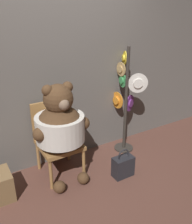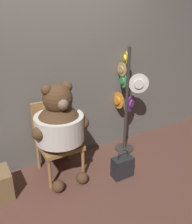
{
  "view_description": "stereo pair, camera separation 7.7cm",
  "coord_description": "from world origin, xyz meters",
  "views": [
    {
      "loc": [
        -1.1,
        -2.27,
        2.02
      ],
      "look_at": [
        0.4,
        0.23,
        0.75
      ],
      "focal_mm": 40.0,
      "sensor_mm": 36.0,
      "label": 1
    },
    {
      "loc": [
        -1.03,
        -2.31,
        2.02
      ],
      "look_at": [
        0.4,
        0.23,
        0.75
      ],
      "focal_mm": 40.0,
      "sensor_mm": 36.0,
      "label": 2
    }
  ],
  "objects": [
    {
      "name": "chair",
      "position": [
        -0.12,
        0.33,
        0.49
      ],
      "size": [
        0.49,
        0.51,
        0.92
      ],
      "color": "#9E703D",
      "rests_on": "ground_plane"
    },
    {
      "name": "handbag_on_ground",
      "position": [
        0.53,
        -0.21,
        0.14
      ],
      "size": [
        0.26,
        0.15,
        0.39
      ],
      "color": "#232328",
      "rests_on": "ground_plane"
    },
    {
      "name": "ground_plane",
      "position": [
        0.0,
        0.0,
        0.0
      ],
      "size": [
        14.0,
        14.0,
        0.0
      ],
      "primitive_type": "plane",
      "color": "brown"
    },
    {
      "name": "wall_back",
      "position": [
        0.0,
        0.61,
        1.39
      ],
      "size": [
        8.0,
        0.1,
        2.79
      ],
      "color": "#66605B",
      "rests_on": "ground_plane"
    },
    {
      "name": "teddy_bear",
      "position": [
        -0.13,
        0.16,
        0.72
      ],
      "size": [
        0.69,
        0.61,
        1.23
      ],
      "color": "#4C331E",
      "rests_on": "ground_plane"
    },
    {
      "name": "hat_display_rack",
      "position": [
        0.96,
        0.36,
        0.79
      ],
      "size": [
        0.4,
        0.45,
        1.52
      ],
      "color": "#332D28",
      "rests_on": "ground_plane"
    }
  ]
}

